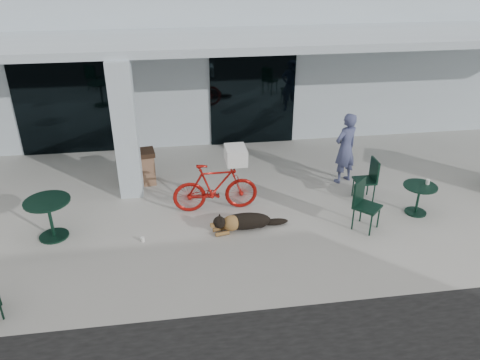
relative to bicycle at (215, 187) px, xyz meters
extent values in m
plane|color=#ADACA3|center=(-0.36, -1.27, -0.55)|extent=(80.00, 80.00, 0.00)
cube|color=silver|center=(-0.36, 7.23, 1.70)|extent=(22.00, 7.00, 4.50)
cube|color=black|center=(-3.56, 3.71, 0.80)|extent=(2.80, 0.06, 2.70)
cube|color=black|center=(1.44, 3.71, 0.80)|extent=(2.40, 0.06, 2.70)
cube|color=silver|center=(-1.86, 1.03, 1.01)|extent=(0.50, 0.50, 3.12)
cube|color=silver|center=(-0.36, 2.33, 2.66)|extent=(22.00, 2.80, 0.18)
imported|color=#A6120D|center=(0.00, 0.00, 0.00)|extent=(1.85, 0.55, 1.11)
cube|color=white|center=(0.45, 0.01, 0.73)|extent=(0.44, 0.58, 0.34)
cylinder|color=white|center=(-1.55, -1.03, -0.51)|extent=(0.09, 0.09, 0.09)
imported|color=#424870|center=(3.22, 0.93, 0.32)|extent=(0.75, 0.65, 1.75)
cylinder|color=white|center=(4.47, -0.72, 0.17)|extent=(0.10, 0.10, 0.11)
camera|label=1|loc=(-0.76, -8.89, 4.72)|focal=35.00mm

